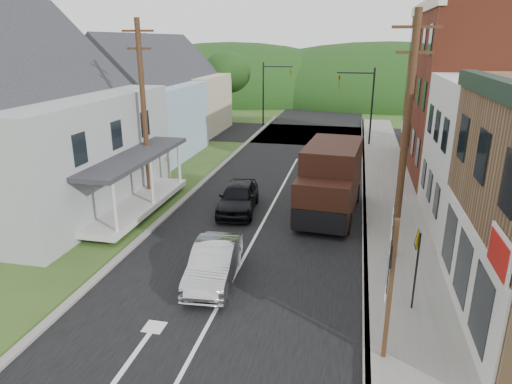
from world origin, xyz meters
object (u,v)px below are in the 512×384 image
Objects in this scene: route_sign_cluster at (390,270)px; warning_sign at (417,258)px; silver_sedan at (214,263)px; dark_sedan at (238,197)px; delivery_van at (330,181)px.

warning_sign is (0.98, 2.51, -0.80)m from route_sign_cluster.
dark_sedan is at bearing 91.79° from silver_sedan.
silver_sedan is 1.53× the size of warning_sign.
route_sign_cluster reaches higher than warning_sign.
route_sign_cluster reaches higher than delivery_van.
delivery_van reaches higher than silver_sedan.
route_sign_cluster is (6.40, -9.82, 1.92)m from dark_sedan.
route_sign_cluster is at bearing -90.14° from warning_sign.
route_sign_cluster is at bearing -74.13° from delivery_van.
warning_sign is at bearing -50.37° from dark_sedan.
route_sign_cluster is at bearing -34.72° from silver_sedan.
delivery_van is (3.47, 7.31, 1.02)m from silver_sedan.
dark_sedan is 1.11× the size of route_sign_cluster.
dark_sedan is (-0.88, 6.76, 0.06)m from silver_sedan.
warning_sign is (3.03, -7.87, 0.15)m from delivery_van.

